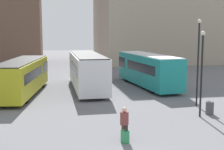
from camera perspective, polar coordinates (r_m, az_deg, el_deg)
name	(u,v)px	position (r m, az deg, el deg)	size (l,w,h in m)	color
building_block_right	(182,5)	(59.35, 12.76, 12.29)	(30.37, 17.54, 20.08)	tan
bus_0	(22,76)	(27.92, -16.14, -0.13)	(4.21, 11.30, 2.95)	gold
bus_1	(87,70)	(29.42, -4.61, 0.93)	(2.65, 11.34, 3.31)	silver
bus_2	(147,69)	(30.93, 6.48, 1.12)	(3.54, 10.94, 3.19)	#19847F
traveler	(124,120)	(15.81, 2.27, -8.25)	(0.55, 0.55, 1.66)	#4C3828
suitcase	(125,136)	(15.53, 2.40, -11.17)	(0.38, 0.44, 0.90)	#28844C
lamp_post_0	(198,56)	(23.09, 15.49, 3.31)	(0.28, 0.28, 6.25)	black
lamp_post_1	(202,67)	(20.26, 16.10, 1.46)	(0.28, 0.28, 5.43)	black
trash_bin	(210,108)	(21.51, 17.44, -5.77)	(0.52, 0.52, 0.85)	#47474C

